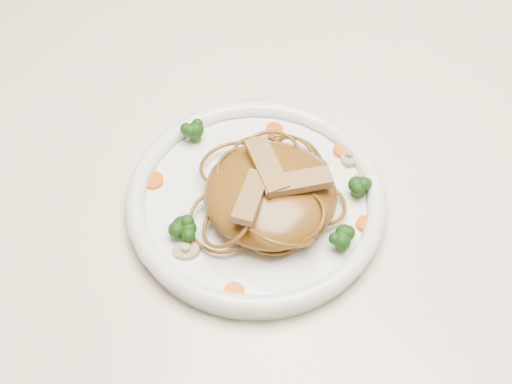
% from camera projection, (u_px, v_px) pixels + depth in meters
% --- Properties ---
extents(table, '(1.20, 0.80, 0.75)m').
position_uv_depth(table, '(325.00, 231.00, 0.89)').
color(table, beige).
rests_on(table, ground).
extents(plate, '(0.28, 0.28, 0.02)m').
position_uv_depth(plate, '(256.00, 205.00, 0.78)').
color(plate, white).
rests_on(plate, table).
extents(noodle_mound, '(0.16, 0.16, 0.04)m').
position_uv_depth(noodle_mound, '(270.00, 194.00, 0.75)').
color(noodle_mound, brown).
rests_on(noodle_mound, plate).
extents(chicken_a, '(0.07, 0.06, 0.01)m').
position_uv_depth(chicken_a, '(297.00, 182.00, 0.72)').
color(chicken_a, '#9F794B').
rests_on(chicken_a, noodle_mound).
extents(chicken_b, '(0.07, 0.06, 0.01)m').
position_uv_depth(chicken_b, '(267.00, 166.00, 0.74)').
color(chicken_b, '#9F794B').
rests_on(chicken_b, noodle_mound).
extents(chicken_c, '(0.03, 0.07, 0.01)m').
position_uv_depth(chicken_c, '(251.00, 197.00, 0.71)').
color(chicken_c, '#9F794B').
rests_on(chicken_c, noodle_mound).
extents(broccoli_0, '(0.03, 0.03, 0.03)m').
position_uv_depth(broccoli_0, '(359.00, 184.00, 0.76)').
color(broccoli_0, '#16420D').
rests_on(broccoli_0, plate).
extents(broccoli_1, '(0.04, 0.04, 0.03)m').
position_uv_depth(broccoli_1, '(195.00, 129.00, 0.81)').
color(broccoli_1, '#16420D').
rests_on(broccoli_1, plate).
extents(broccoli_2, '(0.03, 0.03, 0.03)m').
position_uv_depth(broccoli_2, '(185.00, 228.00, 0.73)').
color(broccoli_2, '#16420D').
rests_on(broccoli_2, plate).
extents(broccoli_3, '(0.03, 0.03, 0.03)m').
position_uv_depth(broccoli_3, '(344.00, 237.00, 0.73)').
color(broccoli_3, '#16420D').
rests_on(broccoli_3, plate).
extents(carrot_0, '(0.02, 0.02, 0.00)m').
position_uv_depth(carrot_0, '(342.00, 150.00, 0.81)').
color(carrot_0, '#EA5908').
rests_on(carrot_0, plate).
extents(carrot_1, '(0.03, 0.03, 0.00)m').
position_uv_depth(carrot_1, '(154.00, 180.00, 0.78)').
color(carrot_1, '#EA5908').
rests_on(carrot_1, plate).
extents(carrot_2, '(0.02, 0.02, 0.00)m').
position_uv_depth(carrot_2, '(366.00, 224.00, 0.75)').
color(carrot_2, '#EA5908').
rests_on(carrot_2, plate).
extents(carrot_3, '(0.02, 0.02, 0.00)m').
position_uv_depth(carrot_3, '(274.00, 130.00, 0.83)').
color(carrot_3, '#EA5908').
rests_on(carrot_3, plate).
extents(carrot_4, '(0.03, 0.03, 0.00)m').
position_uv_depth(carrot_4, '(234.00, 292.00, 0.71)').
color(carrot_4, '#EA5908').
rests_on(carrot_4, plate).
extents(mushroom_0, '(0.04, 0.04, 0.01)m').
position_uv_depth(mushroom_0, '(186.00, 251.00, 0.73)').
color(mushroom_0, tan).
rests_on(mushroom_0, plate).
extents(mushroom_1, '(0.03, 0.03, 0.01)m').
position_uv_depth(mushroom_1, '(363.00, 180.00, 0.78)').
color(mushroom_1, tan).
rests_on(mushroom_1, plate).
extents(mushroom_2, '(0.03, 0.03, 0.01)m').
position_uv_depth(mushroom_2, '(197.00, 130.00, 0.82)').
color(mushroom_2, tan).
rests_on(mushroom_2, plate).
extents(mushroom_3, '(0.03, 0.03, 0.01)m').
position_uv_depth(mushroom_3, '(350.00, 157.00, 0.80)').
color(mushroom_3, tan).
rests_on(mushroom_3, plate).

